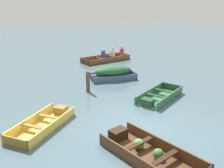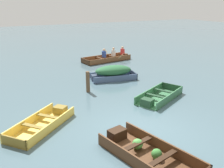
{
  "view_description": "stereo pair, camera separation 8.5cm",
  "coord_description": "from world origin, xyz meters",
  "px_view_note": "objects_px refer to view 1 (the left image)",
  "views": [
    {
      "loc": [
        -4.25,
        -6.06,
        4.12
      ],
      "look_at": [
        1.09,
        3.89,
        0.35
      ],
      "focal_mm": 40.0,
      "sensor_mm": 36.0,
      "label": 1
    },
    {
      "loc": [
        -4.17,
        -6.1,
        4.12
      ],
      "look_at": [
        1.09,
        3.89,
        0.35
      ],
      "focal_mm": 40.0,
      "sensor_mm": 36.0,
      "label": 2
    }
  ],
  "objects_px": {
    "skiff_green_near_moored": "(158,97)",
    "mooring_post": "(88,82)",
    "skiff_slate_blue_mid_moored": "(113,72)",
    "rowboat_wooden_brown_with_crew": "(109,58)",
    "dinghy_dark_varnish_foreground": "(146,152)",
    "skiff_yellow_far_moored": "(44,123)"
  },
  "relations": [
    {
      "from": "rowboat_wooden_brown_with_crew",
      "to": "skiff_slate_blue_mid_moored",
      "type": "bearing_deg",
      "value": -114.64
    },
    {
      "from": "skiff_slate_blue_mid_moored",
      "to": "skiff_yellow_far_moored",
      "type": "bearing_deg",
      "value": -141.66
    },
    {
      "from": "dinghy_dark_varnish_foreground",
      "to": "mooring_post",
      "type": "bearing_deg",
      "value": 83.69
    },
    {
      "from": "skiff_green_near_moored",
      "to": "mooring_post",
      "type": "height_order",
      "value": "mooring_post"
    },
    {
      "from": "rowboat_wooden_brown_with_crew",
      "to": "dinghy_dark_varnish_foreground",
      "type": "bearing_deg",
      "value": -112.37
    },
    {
      "from": "skiff_yellow_far_moored",
      "to": "rowboat_wooden_brown_with_crew",
      "type": "bearing_deg",
      "value": 50.05
    },
    {
      "from": "dinghy_dark_varnish_foreground",
      "to": "skiff_green_near_moored",
      "type": "height_order",
      "value": "dinghy_dark_varnish_foreground"
    },
    {
      "from": "dinghy_dark_varnish_foreground",
      "to": "rowboat_wooden_brown_with_crew",
      "type": "bearing_deg",
      "value": 67.63
    },
    {
      "from": "skiff_slate_blue_mid_moored",
      "to": "rowboat_wooden_brown_with_crew",
      "type": "xyz_separation_m",
      "value": [
        1.91,
        4.16,
        -0.23
      ]
    },
    {
      "from": "dinghy_dark_varnish_foreground",
      "to": "skiff_green_near_moored",
      "type": "relative_size",
      "value": 1.14
    },
    {
      "from": "dinghy_dark_varnish_foreground",
      "to": "mooring_post",
      "type": "xyz_separation_m",
      "value": [
        0.62,
        5.58,
        0.36
      ]
    },
    {
      "from": "skiff_yellow_far_moored",
      "to": "mooring_post",
      "type": "bearing_deg",
      "value": 42.55
    },
    {
      "from": "skiff_green_near_moored",
      "to": "mooring_post",
      "type": "xyz_separation_m",
      "value": [
        -2.34,
        2.35,
        0.38
      ]
    },
    {
      "from": "rowboat_wooden_brown_with_crew",
      "to": "skiff_yellow_far_moored",
      "type": "bearing_deg",
      "value": -129.95
    },
    {
      "from": "skiff_slate_blue_mid_moored",
      "to": "skiff_yellow_far_moored",
      "type": "height_order",
      "value": "skiff_slate_blue_mid_moored"
    },
    {
      "from": "skiff_slate_blue_mid_moored",
      "to": "rowboat_wooden_brown_with_crew",
      "type": "height_order",
      "value": "rowboat_wooden_brown_with_crew"
    },
    {
      "from": "dinghy_dark_varnish_foreground",
      "to": "mooring_post",
      "type": "distance_m",
      "value": 5.62
    },
    {
      "from": "skiff_slate_blue_mid_moored",
      "to": "mooring_post",
      "type": "distance_m",
      "value": 2.34
    },
    {
      "from": "skiff_slate_blue_mid_moored",
      "to": "dinghy_dark_varnish_foreground",
      "type": "bearing_deg",
      "value": -110.94
    },
    {
      "from": "skiff_green_near_moored",
      "to": "rowboat_wooden_brown_with_crew",
      "type": "relative_size",
      "value": 0.76
    },
    {
      "from": "skiff_yellow_far_moored",
      "to": "dinghy_dark_varnish_foreground",
      "type": "bearing_deg",
      "value": -56.47
    },
    {
      "from": "skiff_slate_blue_mid_moored",
      "to": "mooring_post",
      "type": "height_order",
      "value": "mooring_post"
    }
  ]
}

